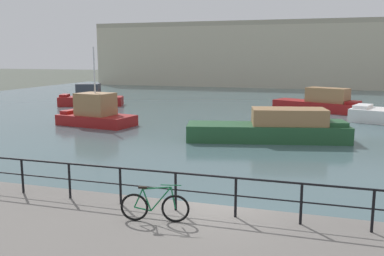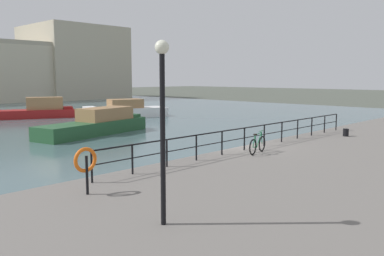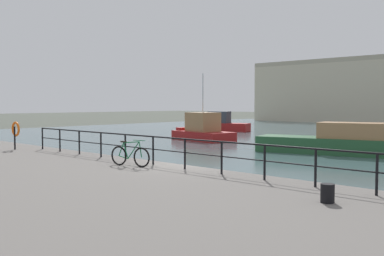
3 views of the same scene
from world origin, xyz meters
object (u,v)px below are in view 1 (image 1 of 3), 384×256
moored_harbor_tender (274,128)px  moored_blue_motorboat (96,113)px  parked_bicycle (155,207)px  moored_green_narrowboat (321,103)px  harbor_building (354,53)px  moored_red_daysailer (90,98)px

moored_harbor_tender → moored_blue_motorboat: bearing=158.4°
parked_bicycle → moored_blue_motorboat: bearing=112.2°
moored_harbor_tender → moored_green_narrowboat: moored_green_narrowboat is taller
moored_green_narrowboat → harbor_building: bearing=105.7°
moored_red_daysailer → moored_blue_motorboat: size_ratio=1.13×
moored_harbor_tender → moored_green_narrowboat: (2.45, 14.50, 0.03)m
moored_green_narrowboat → moored_red_daysailer: (-21.72, -2.15, -0.01)m
moored_green_narrowboat → parked_bicycle: moored_green_narrowboat is taller
harbor_building → moored_green_narrowboat: harbor_building is taller
moored_harbor_tender → moored_red_daysailer: 22.89m
moored_harbor_tender → moored_green_narrowboat: 14.70m
moored_green_narrowboat → moored_blue_motorboat: size_ratio=1.39×
moored_harbor_tender → parked_bicycle: bearing=-107.8°
parked_bicycle → harbor_building: bearing=70.7°
harbor_building → moored_blue_motorboat: 49.10m
moored_blue_motorboat → parked_bicycle: bearing=133.3°
moored_green_narrowboat → parked_bicycle: (-3.74, -29.40, 0.33)m
harbor_building → moored_green_narrowboat: (-4.42, -32.27, -4.50)m
moored_red_daysailer → parked_bicycle: (17.98, -27.25, 0.33)m
moored_blue_motorboat → moored_red_daysailer: bearing=-48.2°
moored_harbor_tender → moored_blue_motorboat: 12.79m
harbor_building → moored_red_daysailer: 43.46m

